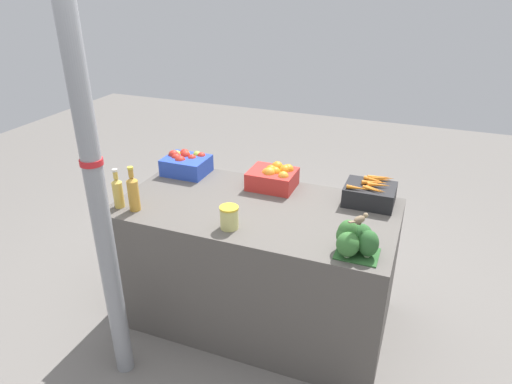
{
  "coord_description": "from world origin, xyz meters",
  "views": [
    {
      "loc": [
        0.92,
        -2.35,
        2.18
      ],
      "look_at": [
        0.0,
        0.0,
        0.96
      ],
      "focal_mm": 32.0,
      "sensor_mm": 36.0,
      "label": 1
    }
  ],
  "objects_px": {
    "broccoli_pile": "(354,239)",
    "pickle_jar": "(229,217)",
    "support_pole": "(94,178)",
    "orange_crate": "(273,177)",
    "juice_bottle_amber": "(133,192)",
    "sparrow_bird": "(360,219)",
    "juice_bottle_golden": "(118,192)",
    "apple_crate": "(185,163)",
    "carrot_crate": "(370,193)"
  },
  "relations": [
    {
      "from": "carrot_crate",
      "to": "sparrow_bird",
      "type": "distance_m",
      "value": 0.62
    },
    {
      "from": "support_pole",
      "to": "apple_crate",
      "type": "relative_size",
      "value": 8.18
    },
    {
      "from": "orange_crate",
      "to": "pickle_jar",
      "type": "bearing_deg",
      "value": -94.96
    },
    {
      "from": "carrot_crate",
      "to": "sparrow_bird",
      "type": "bearing_deg",
      "value": -87.47
    },
    {
      "from": "carrot_crate",
      "to": "juice_bottle_golden",
      "type": "distance_m",
      "value": 1.57
    },
    {
      "from": "broccoli_pile",
      "to": "sparrow_bird",
      "type": "distance_m",
      "value": 0.12
    },
    {
      "from": "juice_bottle_golden",
      "to": "pickle_jar",
      "type": "height_order",
      "value": "juice_bottle_golden"
    },
    {
      "from": "juice_bottle_amber",
      "to": "sparrow_bird",
      "type": "bearing_deg",
      "value": 0.35
    },
    {
      "from": "carrot_crate",
      "to": "juice_bottle_amber",
      "type": "xyz_separation_m",
      "value": [
        -1.33,
        -0.62,
        0.05
      ]
    },
    {
      "from": "orange_crate",
      "to": "juice_bottle_amber",
      "type": "xyz_separation_m",
      "value": [
        -0.68,
        -0.62,
        0.04
      ]
    },
    {
      "from": "broccoli_pile",
      "to": "juice_bottle_golden",
      "type": "distance_m",
      "value": 1.45
    },
    {
      "from": "juice_bottle_amber",
      "to": "pickle_jar",
      "type": "bearing_deg",
      "value": 0.94
    },
    {
      "from": "support_pole",
      "to": "juice_bottle_golden",
      "type": "height_order",
      "value": "support_pole"
    },
    {
      "from": "support_pole",
      "to": "pickle_jar",
      "type": "height_order",
      "value": "support_pole"
    },
    {
      "from": "carrot_crate",
      "to": "sparrow_bird",
      "type": "relative_size",
      "value": 2.62
    },
    {
      "from": "pickle_jar",
      "to": "sparrow_bird",
      "type": "distance_m",
      "value": 0.74
    },
    {
      "from": "broccoli_pile",
      "to": "pickle_jar",
      "type": "distance_m",
      "value": 0.71
    },
    {
      "from": "juice_bottle_amber",
      "to": "juice_bottle_golden",
      "type": "bearing_deg",
      "value": 180.0
    },
    {
      "from": "pickle_jar",
      "to": "support_pole",
      "type": "bearing_deg",
      "value": -140.25
    },
    {
      "from": "juice_bottle_golden",
      "to": "juice_bottle_amber",
      "type": "relative_size",
      "value": 0.89
    },
    {
      "from": "apple_crate",
      "to": "juice_bottle_golden",
      "type": "relative_size",
      "value": 1.22
    },
    {
      "from": "orange_crate",
      "to": "juice_bottle_amber",
      "type": "bearing_deg",
      "value": -137.93
    },
    {
      "from": "pickle_jar",
      "to": "broccoli_pile",
      "type": "bearing_deg",
      "value": -0.38
    },
    {
      "from": "orange_crate",
      "to": "juice_bottle_amber",
      "type": "height_order",
      "value": "juice_bottle_amber"
    },
    {
      "from": "apple_crate",
      "to": "orange_crate",
      "type": "height_order",
      "value": "orange_crate"
    },
    {
      "from": "broccoli_pile",
      "to": "sparrow_bird",
      "type": "xyz_separation_m",
      "value": [
        0.02,
        0.0,
        0.12
      ]
    },
    {
      "from": "sparrow_bird",
      "to": "orange_crate",
      "type": "bearing_deg",
      "value": 82.93
    },
    {
      "from": "apple_crate",
      "to": "juice_bottle_amber",
      "type": "height_order",
      "value": "juice_bottle_amber"
    },
    {
      "from": "orange_crate",
      "to": "sparrow_bird",
      "type": "relative_size",
      "value": 2.62
    },
    {
      "from": "juice_bottle_golden",
      "to": "sparrow_bird",
      "type": "relative_size",
      "value": 2.15
    },
    {
      "from": "juice_bottle_amber",
      "to": "sparrow_bird",
      "type": "relative_size",
      "value": 2.43
    },
    {
      "from": "juice_bottle_golden",
      "to": "pickle_jar",
      "type": "xyz_separation_m",
      "value": [
        0.75,
        0.01,
        -0.04
      ]
    },
    {
      "from": "broccoli_pile",
      "to": "juice_bottle_golden",
      "type": "relative_size",
      "value": 0.91
    },
    {
      "from": "apple_crate",
      "to": "broccoli_pile",
      "type": "distance_m",
      "value": 1.47
    },
    {
      "from": "juice_bottle_golden",
      "to": "juice_bottle_amber",
      "type": "bearing_deg",
      "value": 0.0
    },
    {
      "from": "pickle_jar",
      "to": "apple_crate",
      "type": "bearing_deg",
      "value": 135.55
    },
    {
      "from": "orange_crate",
      "to": "broccoli_pile",
      "type": "height_order",
      "value": "broccoli_pile"
    },
    {
      "from": "orange_crate",
      "to": "broccoli_pile",
      "type": "xyz_separation_m",
      "value": [
        0.65,
        -0.61,
        0.01
      ]
    },
    {
      "from": "orange_crate",
      "to": "pickle_jar",
      "type": "relative_size",
      "value": 2.29
    },
    {
      "from": "support_pole",
      "to": "orange_crate",
      "type": "relative_size",
      "value": 8.18
    },
    {
      "from": "support_pole",
      "to": "broccoli_pile",
      "type": "height_order",
      "value": "support_pole"
    },
    {
      "from": "carrot_crate",
      "to": "juice_bottle_golden",
      "type": "bearing_deg",
      "value": -156.85
    },
    {
      "from": "orange_crate",
      "to": "carrot_crate",
      "type": "bearing_deg",
      "value": 0.06
    },
    {
      "from": "apple_crate",
      "to": "broccoli_pile",
      "type": "height_order",
      "value": "broccoli_pile"
    },
    {
      "from": "juice_bottle_amber",
      "to": "pickle_jar",
      "type": "relative_size",
      "value": 2.11
    },
    {
      "from": "juice_bottle_amber",
      "to": "pickle_jar",
      "type": "distance_m",
      "value": 0.63
    },
    {
      "from": "pickle_jar",
      "to": "juice_bottle_golden",
      "type": "bearing_deg",
      "value": -179.21
    },
    {
      "from": "orange_crate",
      "to": "broccoli_pile",
      "type": "relative_size",
      "value": 1.35
    },
    {
      "from": "support_pole",
      "to": "apple_crate",
      "type": "bearing_deg",
      "value": 95.59
    },
    {
      "from": "support_pole",
      "to": "sparrow_bird",
      "type": "xyz_separation_m",
      "value": [
        1.25,
        0.43,
        -0.2
      ]
    }
  ]
}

